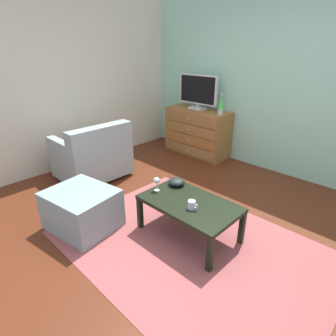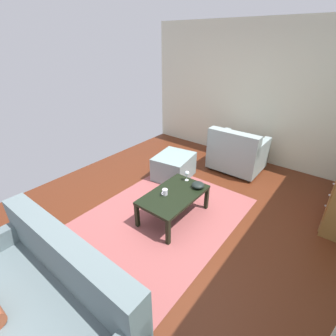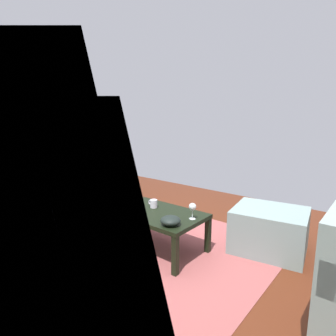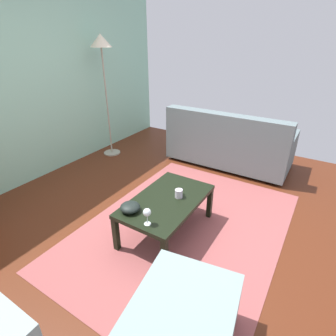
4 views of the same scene
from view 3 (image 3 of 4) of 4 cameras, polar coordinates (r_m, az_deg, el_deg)
name	(u,v)px [view 3 (image 3 of 4)]	position (r m, az deg, el deg)	size (l,w,h in m)	color
ground_plane	(155,254)	(2.97, -2.62, -17.23)	(5.72, 4.87, 0.05)	#562513
area_rug	(154,239)	(3.21, -2.92, -14.41)	(2.60, 1.90, 0.01)	#9B4D4D
coffee_table	(155,216)	(2.89, -2.62, -9.74)	(0.99, 0.60, 0.40)	black
wine_glass	(192,207)	(2.65, 5.04, -8.01)	(0.07, 0.07, 0.16)	silver
mug	(154,204)	(2.98, -2.98, -7.28)	(0.11, 0.08, 0.08)	silver
bowl_decorative	(171,221)	(2.53, 0.52, -10.71)	(0.18, 0.18, 0.08)	black
couch_large	(54,189)	(4.31, -22.24, -3.92)	(0.85, 1.83, 0.87)	#332319
ottoman	(269,230)	(3.08, 20.00, -11.84)	(0.70, 0.60, 0.44)	gray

